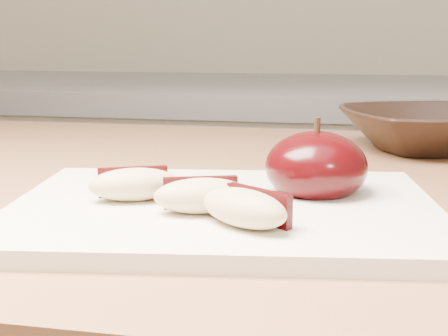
# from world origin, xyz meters

# --- Properties ---
(back_cabinet) EXTENTS (2.40, 0.62, 0.94)m
(back_cabinet) POSITION_xyz_m (0.00, 1.20, 0.47)
(back_cabinet) COLOR silver
(back_cabinet) RESTS_ON ground
(cutting_board) EXTENTS (0.33, 0.26, 0.01)m
(cutting_board) POSITION_xyz_m (0.09, 0.36, 0.91)
(cutting_board) COLOR silver
(cutting_board) RESTS_ON island_counter
(apple_half) EXTENTS (0.09, 0.09, 0.06)m
(apple_half) POSITION_xyz_m (0.16, 0.41, 0.93)
(apple_half) COLOR black
(apple_half) RESTS_ON cutting_board
(apple_wedge_a) EXTENTS (0.07, 0.05, 0.02)m
(apple_wedge_a) POSITION_xyz_m (0.03, 0.36, 0.92)
(apple_wedge_a) COLOR #D1BA85
(apple_wedge_a) RESTS_ON cutting_board
(apple_wedge_b) EXTENTS (0.07, 0.05, 0.02)m
(apple_wedge_b) POSITION_xyz_m (0.08, 0.34, 0.92)
(apple_wedge_b) COLOR #D1BA85
(apple_wedge_b) RESTS_ON cutting_board
(apple_wedge_c) EXTENTS (0.07, 0.06, 0.02)m
(apple_wedge_c) POSITION_xyz_m (0.12, 0.31, 0.92)
(apple_wedge_c) COLOR #D1BA85
(apple_wedge_c) RESTS_ON cutting_board
(bowl) EXTENTS (0.25, 0.25, 0.05)m
(bowl) POSITION_xyz_m (0.27, 0.69, 0.92)
(bowl) COLOR black
(bowl) RESTS_ON island_counter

